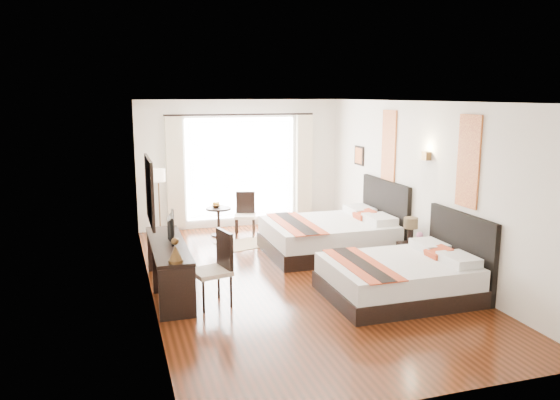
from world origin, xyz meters
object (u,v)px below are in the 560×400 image
object	(u,v)px
bed_near	(403,276)
side_table	(219,222)
fruit_bowl	(216,206)
table_lamp	(411,225)
bed_far	(333,235)
desk_chair	(213,283)
television	(168,227)
window_chair	(245,223)
vase	(419,240)
console_desk	(169,268)
nightstand	(412,257)
floor_lamp	(158,180)

from	to	relation	value
bed_near	side_table	bearing A→B (deg)	114.24
fruit_bowl	table_lamp	bearing A→B (deg)	-48.97
bed_far	desk_chair	world-z (taller)	bed_far
table_lamp	television	world-z (taller)	television
bed_far	side_table	xyz separation A→B (m)	(-1.80, 1.85, -0.04)
desk_chair	window_chair	size ratio (longest dim) A/B	1.16
vase	side_table	bearing A→B (deg)	128.67
table_lamp	vase	size ratio (longest dim) A/B	2.82
television	fruit_bowl	size ratio (longest dim) A/B	3.61
vase	console_desk	bearing A→B (deg)	175.47
bed_near	table_lamp	distance (m)	1.46
bed_near	nightstand	size ratio (longest dim) A/B	4.48
bed_far	console_desk	world-z (taller)	bed_far
bed_far	console_desk	xyz separation A→B (m)	(-3.13, -1.20, 0.04)
television	bed_far	bearing A→B (deg)	-64.63
console_desk	fruit_bowl	world-z (taller)	console_desk
console_desk	desk_chair	world-z (taller)	desk_chair
fruit_bowl	bed_far	bearing A→B (deg)	-45.68
table_lamp	desk_chair	size ratio (longest dim) A/B	0.36
table_lamp	nightstand	bearing A→B (deg)	-90.95
television	fruit_bowl	world-z (taller)	television
vase	floor_lamp	size ratio (longest dim) A/B	0.09
floor_lamp	fruit_bowl	world-z (taller)	floor_lamp
nightstand	table_lamp	distance (m)	0.54
nightstand	console_desk	bearing A→B (deg)	177.86
vase	table_lamp	bearing A→B (deg)	91.70
console_desk	desk_chair	size ratio (longest dim) A/B	2.10
floor_lamp	side_table	xyz separation A→B (m)	(1.17, -0.27, -0.89)
nightstand	side_table	distance (m)	4.17
vase	window_chair	xyz separation A→B (m)	(-2.16, 3.21, -0.29)
vase	window_chair	bearing A→B (deg)	123.89
bed_near	window_chair	bearing A→B (deg)	108.61
window_chair	desk_chair	bearing A→B (deg)	-2.58
table_lamp	floor_lamp	distance (m)	5.13
fruit_bowl	window_chair	xyz separation A→B (m)	(0.57, -0.18, -0.35)
bed_far	television	xyz separation A→B (m)	(-3.11, -1.05, 0.62)
bed_near	console_desk	xyz separation A→B (m)	(-3.24, 1.20, 0.07)
console_desk	television	size ratio (longest dim) A/B	3.10
television	floor_lamp	distance (m)	3.17
desk_chair	side_table	xyz separation A→B (m)	(0.80, 3.75, -0.02)
nightstand	window_chair	xyz separation A→B (m)	(-2.15, 3.05, 0.05)
nightstand	television	world-z (taller)	television
table_lamp	vase	bearing A→B (deg)	-88.30
nightstand	television	bearing A→B (deg)	175.70
bed_near	table_lamp	size ratio (longest dim) A/B	5.60
bed_far	window_chair	size ratio (longest dim) A/B	2.57
side_table	window_chair	distance (m)	0.55
television	fruit_bowl	xyz separation A→B (m)	(1.27, 2.93, -0.33)
table_lamp	console_desk	world-z (taller)	table_lamp
side_table	floor_lamp	bearing A→B (deg)	167.10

